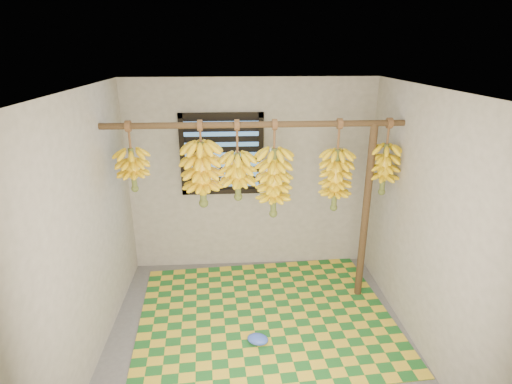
{
  "coord_description": "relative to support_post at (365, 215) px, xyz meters",
  "views": [
    {
      "loc": [
        -0.24,
        -3.19,
        2.72
      ],
      "look_at": [
        0.0,
        0.55,
        1.35
      ],
      "focal_mm": 28.0,
      "sensor_mm": 36.0,
      "label": 1
    }
  ],
  "objects": [
    {
      "name": "support_post",
      "position": [
        0.0,
        0.0,
        0.0
      ],
      "size": [
        0.08,
        0.08,
        2.0
      ],
      "primitive_type": "cylinder",
      "color": "#48341C",
      "rests_on": "floor"
    },
    {
      "name": "banana_bunch_d",
      "position": [
        -1.01,
        -0.0,
        0.39
      ],
      "size": [
        0.37,
        0.37,
        1.02
      ],
      "color": "brown",
      "rests_on": "hanging_pole"
    },
    {
      "name": "plastic_bag",
      "position": [
        -1.22,
        -0.76,
        -0.95
      ],
      "size": [
        0.25,
        0.21,
        0.09
      ],
      "primitive_type": "ellipsoid",
      "rotation": [
        0.0,
        0.0,
        -0.34
      ],
      "color": "blue",
      "rests_on": "woven_mat"
    },
    {
      "name": "wall_left",
      "position": [
        -2.71,
        -0.7,
        0.2
      ],
      "size": [
        0.01,
        3.0,
        2.4
      ],
      "primitive_type": "cube",
      "color": "gray",
      "rests_on": "floor"
    },
    {
      "name": "banana_bunch_f",
      "position": [
        0.15,
        0.0,
        0.52
      ],
      "size": [
        0.31,
        0.31,
        0.8
      ],
      "color": "brown",
      "rests_on": "hanging_pole"
    },
    {
      "name": "woven_mat",
      "position": [
        -1.11,
        -0.34,
        -0.99
      ],
      "size": [
        2.79,
        2.29,
        0.01
      ],
      "primitive_type": "cube",
      "rotation": [
        0.0,
        0.0,
        0.07
      ],
      "color": "#1B5E22",
      "rests_on": "floor"
    },
    {
      "name": "banana_bunch_e",
      "position": [
        -0.36,
        0.0,
        0.41
      ],
      "size": [
        0.33,
        0.33,
        0.97
      ],
      "color": "brown",
      "rests_on": "hanging_pole"
    },
    {
      "name": "hanging_pole",
      "position": [
        -1.2,
        0.0,
        1.0
      ],
      "size": [
        3.0,
        0.06,
        0.06
      ],
      "primitive_type": "cylinder",
      "rotation": [
        0.0,
        1.57,
        0.0
      ],
      "color": "#48341C",
      "rests_on": "wall_left"
    },
    {
      "name": "floor",
      "position": [
        -1.2,
        -0.7,
        -1.0
      ],
      "size": [
        3.0,
        3.0,
        0.01
      ],
      "primitive_type": "cube",
      "color": "#545454",
      "rests_on": "ground"
    },
    {
      "name": "banana_bunch_c",
      "position": [
        -1.38,
        0.0,
        0.48
      ],
      "size": [
        0.36,
        0.36,
        0.82
      ],
      "color": "brown",
      "rests_on": "hanging_pole"
    },
    {
      "name": "window",
      "position": [
        -1.55,
        0.78,
        0.5
      ],
      "size": [
        1.0,
        0.04,
        1.0
      ],
      "color": "black",
      "rests_on": "wall_back"
    },
    {
      "name": "banana_bunch_b",
      "position": [
        -1.74,
        0.0,
        0.5
      ],
      "size": [
        0.38,
        0.38,
        0.88
      ],
      "color": "brown",
      "rests_on": "hanging_pole"
    },
    {
      "name": "ceiling",
      "position": [
        -1.2,
        -0.7,
        1.4
      ],
      "size": [
        3.0,
        3.0,
        0.01
      ],
      "primitive_type": "cube",
      "color": "silver",
      "rests_on": "wall_back"
    },
    {
      "name": "banana_bunch_a",
      "position": [
        -2.42,
        0.0,
        0.56
      ],
      "size": [
        0.32,
        0.32,
        0.71
      ],
      "color": "brown",
      "rests_on": "hanging_pole"
    },
    {
      "name": "wall_back",
      "position": [
        -1.2,
        0.8,
        0.2
      ],
      "size": [
        3.0,
        0.01,
        2.4
      ],
      "primitive_type": "cube",
      "color": "gray",
      "rests_on": "floor"
    },
    {
      "name": "wall_right",
      "position": [
        0.3,
        -0.7,
        0.2
      ],
      "size": [
        0.01,
        3.0,
        2.4
      ],
      "primitive_type": "cube",
      "color": "gray",
      "rests_on": "floor"
    }
  ]
}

